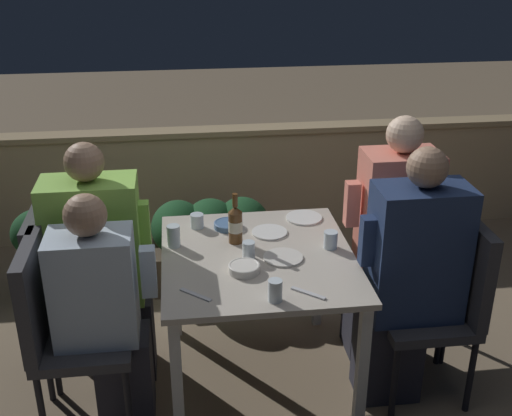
{
  "coord_description": "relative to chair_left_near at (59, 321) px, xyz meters",
  "views": [
    {
      "loc": [
        -0.36,
        -2.77,
        2.25
      ],
      "look_at": [
        0.0,
        0.08,
        0.97
      ],
      "focal_mm": 45.0,
      "sensor_mm": 36.0,
      "label": 1
    }
  ],
  "objects": [
    {
      "name": "ground_plane",
      "position": [
        0.95,
        0.19,
        -0.57
      ],
      "size": [
        16.0,
        16.0,
        0.0
      ],
      "primitive_type": "plane",
      "color": "#847056"
    },
    {
      "name": "person_navy_jumper",
      "position": [
        1.66,
        0.0,
        0.1
      ],
      "size": [
        0.51,
        0.26,
        1.34
      ],
      "color": "#282833",
      "rests_on": "ground_plane"
    },
    {
      "name": "beer_bottle",
      "position": [
        0.86,
        0.34,
        0.28
      ],
      "size": [
        0.07,
        0.07,
        0.27
      ],
      "color": "brown",
      "rests_on": "dining_table"
    },
    {
      "name": "chair_left_near",
      "position": [
        0.0,
        0.0,
        0.0
      ],
      "size": [
        0.45,
        0.45,
        0.96
      ],
      "color": "#333338",
      "rests_on": "ground_plane"
    },
    {
      "name": "bowl_1",
      "position": [
        0.87,
        0.03,
        0.2
      ],
      "size": [
        0.15,
        0.15,
        0.04
      ],
      "color": "silver",
      "rests_on": "dining_table"
    },
    {
      "name": "potted_plant",
      "position": [
        -0.3,
        1.12,
        -0.18
      ],
      "size": [
        0.32,
        0.32,
        0.64
      ],
      "color": "#B2A899",
      "rests_on": "ground_plane"
    },
    {
      "name": "plate_1",
      "position": [
        1.26,
        0.58,
        0.18
      ],
      "size": [
        0.2,
        0.2,
        0.01
      ],
      "color": "white",
      "rests_on": "dining_table"
    },
    {
      "name": "chair_right_near",
      "position": [
        1.87,
        0.0,
        0.0
      ],
      "size": [
        0.45,
        0.45,
        0.96
      ],
      "color": "#333338",
      "rests_on": "ground_plane"
    },
    {
      "name": "person_blue_shirt",
      "position": [
        0.21,
        -0.0,
        0.03
      ],
      "size": [
        0.47,
        0.26,
        1.19
      ],
      "color": "#282833",
      "rests_on": "ground_plane"
    },
    {
      "name": "bowl_0",
      "position": [
        0.83,
        0.52,
        0.2
      ],
      "size": [
        0.15,
        0.15,
        0.03
      ],
      "color": "#4C709E",
      "rests_on": "dining_table"
    },
    {
      "name": "plate_2",
      "position": [
        1.04,
        0.43,
        0.18
      ],
      "size": [
        0.19,
        0.19,
        0.01
      ],
      "color": "white",
      "rests_on": "dining_table"
    },
    {
      "name": "dining_table",
      "position": [
        0.95,
        0.19,
        0.09
      ],
      "size": [
        0.94,
        1.03,
        0.75
      ],
      "color": "#BCB2A3",
      "rests_on": "ground_plane"
    },
    {
      "name": "glass_cup_4",
      "position": [
        0.9,
        0.16,
        0.22
      ],
      "size": [
        0.06,
        0.06,
        0.09
      ],
      "color": "silver",
      "rests_on": "dining_table"
    },
    {
      "name": "fork_0",
      "position": [
        0.63,
        -0.15,
        0.18
      ],
      "size": [
        0.14,
        0.13,
        0.01
      ],
      "color": "silver",
      "rests_on": "dining_table"
    },
    {
      "name": "fork_1",
      "position": [
        1.12,
        -0.2,
        0.18
      ],
      "size": [
        0.14,
        0.13,
        0.01
      ],
      "color": "silver",
      "rests_on": "dining_table"
    },
    {
      "name": "glass_cup_1",
      "position": [
        0.97,
        -0.23,
        0.23
      ],
      "size": [
        0.06,
        0.06,
        0.1
      ],
      "color": "silver",
      "rests_on": "dining_table"
    },
    {
      "name": "glass_cup_2",
      "position": [
        0.54,
        0.34,
        0.23
      ],
      "size": [
        0.07,
        0.07,
        0.11
      ],
      "color": "silver",
      "rests_on": "dining_table"
    },
    {
      "name": "glass_cup_3",
      "position": [
        0.67,
        0.54,
        0.22
      ],
      "size": [
        0.07,
        0.07,
        0.08
      ],
      "color": "silver",
      "rests_on": "dining_table"
    },
    {
      "name": "plate_0",
      "position": [
        1.07,
        0.14,
        0.18
      ],
      "size": [
        0.2,
        0.2,
        0.01
      ],
      "color": "silver",
      "rests_on": "dining_table"
    },
    {
      "name": "person_coral_top",
      "position": [
        1.69,
        0.38,
        0.12
      ],
      "size": [
        0.48,
        0.26,
        1.37
      ],
      "color": "#282833",
      "rests_on": "ground_plane"
    },
    {
      "name": "person_green_blouse",
      "position": [
        0.18,
        0.35,
        0.08
      ],
      "size": [
        0.52,
        0.26,
        1.31
      ],
      "color": "#282833",
      "rests_on": "ground_plane"
    },
    {
      "name": "parapet_wall",
      "position": [
        0.95,
        2.02,
        -0.14
      ],
      "size": [
        9.0,
        0.18,
        0.85
      ],
      "color": "tan",
      "rests_on": "ground_plane"
    },
    {
      "name": "chair_left_far",
      "position": [
        -0.03,
        0.35,
        0.0
      ],
      "size": [
        0.45,
        0.45,
        0.96
      ],
      "color": "#333338",
      "rests_on": "ground_plane"
    },
    {
      "name": "chair_right_far",
      "position": [
        1.89,
        0.38,
        0.0
      ],
      "size": [
        0.45,
        0.45,
        0.96
      ],
      "color": "#333338",
      "rests_on": "ground_plane"
    },
    {
      "name": "glass_cup_0",
      "position": [
        1.32,
        0.22,
        0.22
      ],
      "size": [
        0.07,
        0.07,
        0.09
      ],
      "color": "silver",
      "rests_on": "dining_table"
    },
    {
      "name": "planter_hedge",
      "position": [
        0.77,
        1.23,
        -0.24
      ],
      "size": [
        0.78,
        0.47,
        0.6
      ],
      "color": "brown",
      "rests_on": "ground_plane"
    }
  ]
}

